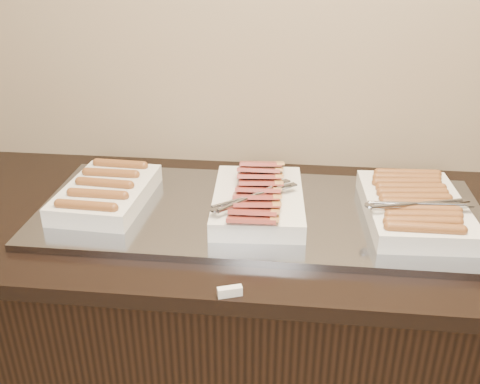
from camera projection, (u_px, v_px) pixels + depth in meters
name	position (u px, v px, depth m)	size (l,w,h in m)	color
counter	(250.00, 342.00, 1.66)	(2.06, 0.76, 0.90)	black
warming_tray	(260.00, 213.00, 1.46)	(1.20, 0.50, 0.02)	gray
dish_left	(106.00, 192.00, 1.48)	(0.24, 0.34, 0.07)	silver
dish_center	(258.00, 199.00, 1.43)	(0.26, 0.38, 0.09)	silver
dish_right	(414.00, 207.00, 1.39)	(0.28, 0.39, 0.08)	silver
label_holder	(230.00, 291.00, 1.14)	(0.05, 0.02, 0.02)	silver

